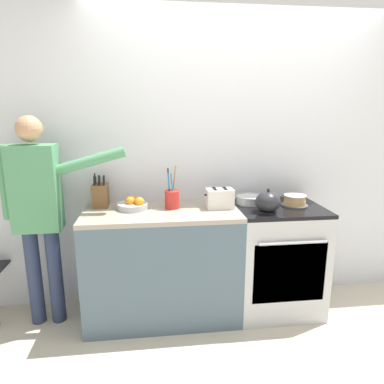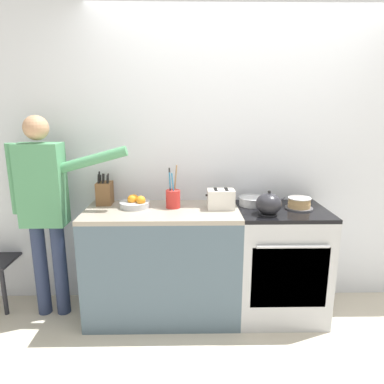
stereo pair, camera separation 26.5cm
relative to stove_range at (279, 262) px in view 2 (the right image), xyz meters
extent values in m
plane|color=beige|center=(-0.31, -0.29, -0.46)|extent=(16.00, 16.00, 0.00)
cube|color=silver|center=(-0.31, 0.32, 0.84)|extent=(8.00, 0.04, 2.60)
cube|color=#4C6070|center=(-0.96, 0.00, -0.02)|extent=(1.22, 0.59, 0.88)
cube|color=#9E9384|center=(-0.96, 0.00, 0.44)|extent=(1.22, 0.59, 0.03)
cube|color=#B7BABF|center=(0.00, 0.00, -0.02)|extent=(0.70, 0.59, 0.89)
cube|color=black|center=(0.00, -0.28, 0.01)|extent=(0.58, 0.01, 0.49)
cylinder|color=#B7BABF|center=(0.00, -0.31, 0.27)|extent=(0.53, 0.02, 0.02)
cube|color=black|center=(0.00, 0.00, 0.44)|extent=(0.70, 0.59, 0.03)
cylinder|color=#4C4C51|center=(0.13, 0.01, 0.46)|extent=(0.22, 0.22, 0.01)
cylinder|color=tan|center=(0.13, 0.01, 0.49)|extent=(0.17, 0.17, 0.04)
cylinder|color=tan|center=(0.13, 0.01, 0.52)|extent=(0.17, 0.17, 0.04)
cylinder|color=white|center=(0.13, 0.01, 0.55)|extent=(0.18, 0.18, 0.01)
cylinder|color=#232328|center=(-0.15, -0.13, 0.46)|extent=(0.13, 0.13, 0.01)
ellipsoid|color=#232328|center=(-0.15, -0.13, 0.54)|extent=(0.19, 0.19, 0.16)
cone|color=#232328|center=(-0.06, -0.13, 0.57)|extent=(0.10, 0.04, 0.08)
sphere|color=black|center=(-0.15, -0.13, 0.63)|extent=(0.02, 0.02, 0.02)
cylinder|color=#B7BABF|center=(-0.22, 0.12, 0.49)|extent=(0.22, 0.22, 0.06)
torus|color=#B7BABF|center=(-0.22, 0.12, 0.52)|extent=(0.23, 0.23, 0.01)
cube|color=brown|center=(-1.45, 0.18, 0.55)|extent=(0.12, 0.15, 0.19)
cylinder|color=black|center=(-1.49, 0.14, 0.68)|extent=(0.01, 0.04, 0.08)
cylinder|color=black|center=(-1.45, 0.14, 0.68)|extent=(0.01, 0.04, 0.08)
cylinder|color=black|center=(-1.41, 0.14, 0.68)|extent=(0.01, 0.03, 0.07)
cylinder|color=black|center=(-1.49, 0.17, 0.69)|extent=(0.01, 0.04, 0.09)
cylinder|color=black|center=(-1.45, 0.17, 0.68)|extent=(0.01, 0.04, 0.07)
cylinder|color=black|center=(-1.41, 0.17, 0.68)|extent=(0.01, 0.04, 0.08)
cylinder|color=black|center=(-1.49, 0.21, 0.67)|extent=(0.01, 0.03, 0.06)
cylinder|color=red|center=(-0.88, 0.06, 0.53)|extent=(0.12, 0.12, 0.14)
cylinder|color=teal|center=(-0.87, 0.04, 0.63)|extent=(0.03, 0.02, 0.24)
cylinder|color=#A37A51|center=(-0.86, 0.08, 0.66)|extent=(0.04, 0.05, 0.30)
cylinder|color=black|center=(-0.90, 0.06, 0.65)|extent=(0.02, 0.06, 0.27)
cylinder|color=teal|center=(-0.90, 0.05, 0.63)|extent=(0.02, 0.03, 0.24)
cylinder|color=#B7BABF|center=(-1.19, 0.08, 0.48)|extent=(0.24, 0.24, 0.05)
sphere|color=orange|center=(-1.19, 0.08, 0.53)|extent=(0.08, 0.08, 0.08)
sphere|color=orange|center=(-1.13, 0.04, 0.52)|extent=(0.07, 0.07, 0.07)
sphere|color=orange|center=(-1.21, 0.07, 0.53)|extent=(0.08, 0.08, 0.08)
cube|color=silver|center=(-0.49, 0.03, 0.54)|extent=(0.21, 0.16, 0.16)
cube|color=black|center=(-0.54, 0.03, 0.62)|extent=(0.03, 0.11, 0.00)
cube|color=black|center=(-0.45, 0.03, 0.62)|extent=(0.03, 0.11, 0.00)
cube|color=black|center=(-0.61, 0.03, 0.57)|extent=(0.02, 0.02, 0.01)
cylinder|color=#283351|center=(-1.98, 0.03, -0.06)|extent=(0.11, 0.11, 0.79)
cylinder|color=#283351|center=(-1.82, 0.03, -0.06)|extent=(0.11, 0.11, 0.79)
cube|color=#4C8E60|center=(-1.90, 0.03, 0.66)|extent=(0.34, 0.20, 0.65)
cylinder|color=#4C8E60|center=(-2.11, 0.03, 0.71)|extent=(0.08, 0.08, 0.55)
cylinder|color=#4C8E60|center=(-1.50, 0.03, 0.85)|extent=(0.56, 0.08, 0.22)
sphere|color=tan|center=(-1.90, 0.03, 1.10)|extent=(0.19, 0.19, 0.19)
cylinder|color=#232328|center=(-2.30, 0.00, -0.25)|extent=(0.04, 0.04, 0.42)
cylinder|color=#232328|center=(-2.30, 0.32, -0.25)|extent=(0.04, 0.04, 0.42)
cube|color=#232328|center=(-2.46, 0.35, 0.18)|extent=(0.40, 0.03, 0.40)
camera|label=1|loc=(-1.04, -2.59, 1.23)|focal=32.00mm
camera|label=2|loc=(-0.77, -2.61, 1.23)|focal=32.00mm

